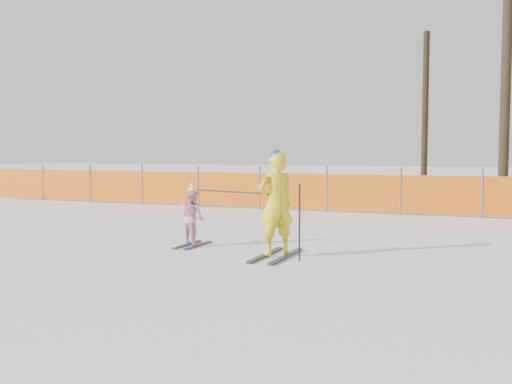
{
  "coord_description": "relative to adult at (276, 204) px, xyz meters",
  "views": [
    {
      "loc": [
        3.5,
        -8.06,
        1.65
      ],
      "look_at": [
        0.0,
        0.5,
        1.0
      ],
      "focal_mm": 40.0,
      "sensor_mm": 36.0,
      "label": 1
    }
  ],
  "objects": [
    {
      "name": "ground",
      "position": [
        -0.43,
        -0.28,
        -0.84
      ],
      "size": [
        120.0,
        120.0,
        0.0
      ],
      "primitive_type": "plane",
      "color": "white",
      "rests_on": "ground"
    },
    {
      "name": "adult",
      "position": [
        0.0,
        0.0,
        0.0
      ],
      "size": [
        0.69,
        1.41,
        1.69
      ],
      "color": "black",
      "rests_on": "ground"
    },
    {
      "name": "child",
      "position": [
        -1.73,
        0.45,
        -0.32
      ],
      "size": [
        0.58,
        0.95,
        1.14
      ],
      "color": "black",
      "rests_on": "ground"
    },
    {
      "name": "ski_poles",
      "position": [
        -0.3,
        0.04,
        -0.02
      ],
      "size": [
        2.07,
        0.64,
        1.18
      ],
      "color": "black",
      "rests_on": "ground"
    },
    {
      "name": "safety_fence",
      "position": [
        -4.61,
        6.93,
        -0.28
      ],
      "size": [
        17.02,
        0.06,
        1.25
      ],
      "color": "#595960",
      "rests_on": "ground"
    }
  ]
}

